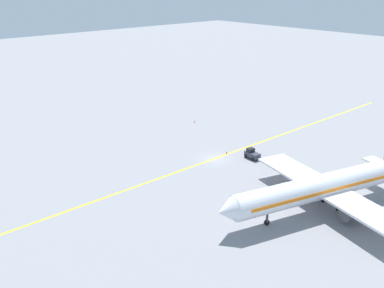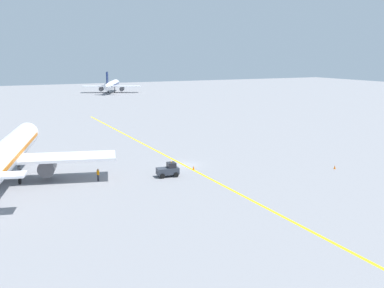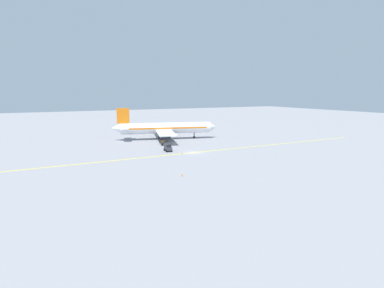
% 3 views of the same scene
% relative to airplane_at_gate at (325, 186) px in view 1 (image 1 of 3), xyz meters
% --- Properties ---
extents(ground_plane, '(400.00, 400.00, 0.00)m').
position_rel_airplane_at_gate_xyz_m(ground_plane, '(24.61, -1.85, -3.71)').
color(ground_plane, gray).
extents(apron_yellow_centreline, '(0.46, 120.00, 0.01)m').
position_rel_airplane_at_gate_xyz_m(apron_yellow_centreline, '(24.61, -1.85, -3.71)').
color(apron_yellow_centreline, yellow).
rests_on(apron_yellow_centreline, ground).
extents(airplane_at_gate, '(28.38, 35.00, 10.60)m').
position_rel_airplane_at_gate_xyz_m(airplane_at_gate, '(0.00, 0.00, 0.00)').
color(airplane_at_gate, white).
rests_on(airplane_at_gate, ground).
extents(baggage_tug_dark, '(3.14, 2.02, 2.11)m').
position_rel_airplane_at_gate_xyz_m(baggage_tug_dark, '(19.97, -7.11, -2.81)').
color(baggage_tug_dark, '#333842').
rests_on(baggage_tug_dark, ground).
extents(ground_crew_worker, '(0.30, 0.57, 1.68)m').
position_rel_airplane_at_gate_xyz_m(ground_crew_worker, '(10.67, -5.11, -2.80)').
color(ground_crew_worker, '#23232D').
rests_on(ground_crew_worker, ground).
extents(traffic_cone_near_nose, '(0.32, 0.32, 0.55)m').
position_rel_airplane_at_gate_xyz_m(traffic_cone_near_nose, '(24.76, -5.23, -3.43)').
color(traffic_cone_near_nose, orange).
rests_on(traffic_cone_near_nose, ground).
extents(traffic_cone_mid_apron, '(0.32, 0.32, 0.55)m').
position_rel_airplane_at_gate_xyz_m(traffic_cone_mid_apron, '(43.65, -13.98, -3.43)').
color(traffic_cone_mid_apron, orange).
rests_on(traffic_cone_mid_apron, ground).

